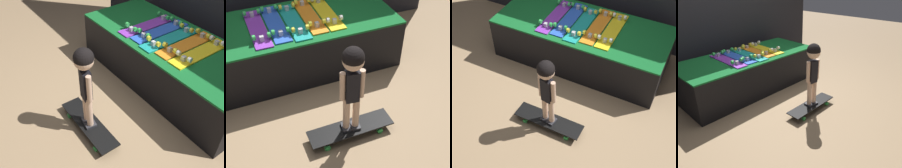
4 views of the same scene
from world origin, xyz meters
The scene contains 9 objects.
ground_plane centered at (0.00, 0.00, 0.00)m, with size 16.00×16.00×0.00m, color #9E7F5B.
display_rack centered at (0.00, 0.64, 0.29)m, with size 2.22×0.94×0.57m.
skateboard_purple_on_rack centered at (-0.38, 0.63, 0.59)m, with size 0.18×0.77×0.09m.
skateboard_blue_on_rack centered at (-0.19, 0.65, 0.59)m, with size 0.18×0.77×0.09m.
skateboard_teal_on_rack centered at (0.00, 0.62, 0.59)m, with size 0.18×0.77×0.09m.
skateboard_orange_on_rack centered at (0.19, 0.67, 0.59)m, with size 0.18×0.77×0.09m.
skateboard_yellow_on_rack centered at (0.38, 0.67, 0.59)m, with size 0.18×0.77×0.09m.
skateboard_on_floor centered at (0.14, -0.56, 0.08)m, with size 0.79×0.21×0.09m.
child centered at (0.14, -0.56, 0.70)m, with size 0.21×0.18×0.87m.
Camera 3 is at (1.25, -2.38, 2.89)m, focal length 50.00 mm.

